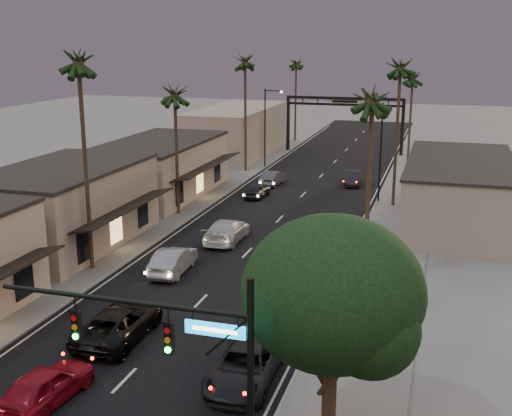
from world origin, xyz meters
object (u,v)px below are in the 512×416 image
Objects in this scene: oncoming_silver at (173,260)px; curbside_near at (245,365)px; corner_tree at (334,299)px; palm_lb at (78,57)px; palm_rc at (413,75)px; arch at (344,111)px; oncoming_pickup at (119,323)px; curbside_black at (308,292)px; streetlight_left at (267,121)px; traffic_signal at (190,356)px; palm_ld at (245,58)px; oncoming_red at (46,385)px; streetlight_right at (378,144)px; palm_far at (296,61)px; palm_rb at (401,63)px; palm_ra at (373,94)px; palm_lc at (175,89)px.

oncoming_silver reaches higher than curbside_near.
palm_lb is at bearing 141.17° from corner_tree.
arch is at bearing 145.11° from palm_rc.
oncoming_pickup is 7.54m from curbside_near.
palm_rc reaches higher than curbside_black.
streetlight_left is 1.52× the size of oncoming_pickup.
traffic_signal is 0.56× the size of palm_lb.
curbside_black is at bearing -67.20° from palm_ld.
streetlight_right is at bearing -97.84° from oncoming_red.
palm_rc reaches higher than traffic_signal.
palm_far is 2.24× the size of oncoming_pickup.
palm_rb reaches higher than corner_tree.
oncoming_pickup reaches higher than curbside_near.
traffic_signal is at bearing -51.56° from palm_lb.
oncoming_pickup is (4.78, -44.39, -4.51)m from streetlight_left.
palm_rc is (17.20, 42.00, -2.92)m from palm_lb.
palm_ra is 1.08× the size of palm_rc.
palm_ra is (17.20, 2.00, -1.94)m from palm_lb.
palm_rc reaches higher than streetlight_right.
palm_far reaches higher than palm_lc.
corner_tree is at bearing -57.66° from palm_lc.
traffic_signal reaches higher than curbside_black.
palm_far is at bearing 100.70° from traffic_signal.
streetlight_right is at bearing -65.24° from palm_far.
traffic_signal is 1.73× the size of curbside_black.
streetlight_right is 1.52× the size of oncoming_pickup.
palm_lc is (0.00, 14.00, -2.92)m from palm_lb.
palm_far reaches higher than streetlight_right.
palm_lc is at bearing -90.41° from palm_far.
arch is 1.25× the size of palm_rc.
palm_rb is at bearing 82.02° from curbside_near.
palm_lb is at bearing 140.47° from curbside_near.
palm_lb reaches higher than palm_lc.
palm_rc reaches higher than oncoming_silver.
corner_tree is at bearing 151.19° from oncoming_pickup.
palm_rb reaches higher than arch.
traffic_signal is 0.60× the size of palm_rb.
curbside_near is (7.22, -2.19, -0.04)m from oncoming_pickup.
palm_rc is (17.20, 9.00, -1.95)m from palm_ld.
traffic_signal reaches higher than oncoming_red.
arch is at bearing -93.04° from oncoming_pickup.
palm_ld is at bearing 110.81° from corner_tree.
streetlight_right reaches higher than traffic_signal.
palm_rb is at bearing -123.24° from oncoming_silver.
oncoming_red is at bearing -82.31° from palm_ld.
palm_ld reaches higher than oncoming_red.
palm_ra is 20.02m from palm_rb.
oncoming_silver is (-9.04, 18.99, -4.27)m from traffic_signal.
palm_lb is (-14.29, 18.00, 8.30)m from traffic_signal.
corner_tree reaches higher than oncoming_red.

